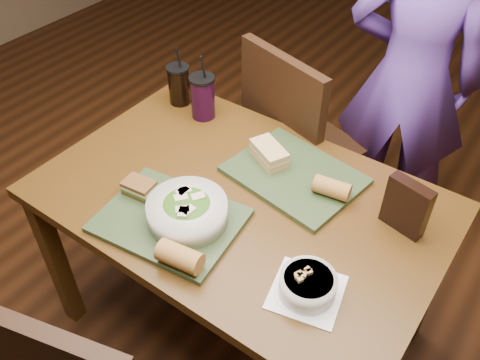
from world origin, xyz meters
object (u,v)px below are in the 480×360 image
(tray_near, at_px, (170,220))
(soup_bowl, at_px, (308,285))
(chip_bag, at_px, (406,207))
(baguette_near, at_px, (180,257))
(dining_table, at_px, (240,215))
(baguette_far, at_px, (332,188))
(sandwich_far, at_px, (269,153))
(sandwich_near, at_px, (139,188))
(diner, at_px, (410,79))
(salad_bowl, at_px, (187,210))
(cup_berry, at_px, (203,97))
(chair_far, at_px, (291,141))
(cup_cola, at_px, (179,85))
(tray_far, at_px, (294,175))

(tray_near, relative_size, soup_bowl, 1.87)
(tray_near, distance_m, chip_bag, 0.71)
(baguette_near, xyz_separation_m, chip_bag, (0.44, 0.51, 0.04))
(dining_table, distance_m, baguette_far, 0.32)
(dining_table, distance_m, sandwich_far, 0.24)
(sandwich_near, bearing_deg, diner, 68.82)
(baguette_near, bearing_deg, sandwich_near, 154.06)
(sandwich_far, relative_size, chip_bag, 0.92)
(salad_bowl, bearing_deg, baguette_near, -56.84)
(dining_table, bearing_deg, soup_bowl, -28.67)
(sandwich_far, bearing_deg, cup_berry, 165.49)
(diner, bearing_deg, cup_berry, 35.66)
(baguette_near, bearing_deg, chair_far, 100.82)
(sandwich_near, bearing_deg, cup_berry, 104.39)
(sandwich_far, relative_size, baguette_far, 1.39)
(diner, relative_size, baguette_far, 13.46)
(cup_cola, bearing_deg, cup_berry, -8.74)
(diner, bearing_deg, sandwich_far, 61.17)
(cup_cola, bearing_deg, tray_far, -11.40)
(sandwich_far, bearing_deg, baguette_far, -6.51)
(tray_far, height_order, cup_cola, cup_cola)
(salad_bowl, xyz_separation_m, cup_cola, (-0.46, 0.50, 0.02))
(chip_bag, bearing_deg, cup_berry, -175.35)
(soup_bowl, distance_m, sandwich_near, 0.63)
(tray_near, xyz_separation_m, sandwich_far, (0.09, 0.41, 0.04))
(baguette_near, distance_m, baguette_far, 0.54)
(dining_table, height_order, cup_berry, cup_berry)
(dining_table, relative_size, tray_far, 3.10)
(soup_bowl, relative_size, cup_berry, 0.85)
(tray_far, relative_size, baguette_near, 3.25)
(chair_far, relative_size, cup_berry, 3.81)
(salad_bowl, height_order, baguette_near, salad_bowl)
(tray_near, xyz_separation_m, salad_bowl, (0.05, 0.03, 0.05))
(cup_cola, bearing_deg, diner, 42.69)
(tray_near, bearing_deg, baguette_near, -38.59)
(tray_near, bearing_deg, tray_far, 63.55)
(chair_far, height_order, tray_near, chair_far)
(sandwich_near, bearing_deg, salad_bowl, -0.30)
(salad_bowl, xyz_separation_m, chip_bag, (0.53, 0.37, 0.03))
(dining_table, xyz_separation_m, sandwich_near, (-0.26, -0.19, 0.13))
(baguette_far, xyz_separation_m, chip_bag, (0.23, 0.01, 0.04))
(tray_near, distance_m, cup_cola, 0.67)
(chair_far, height_order, soup_bowl, chair_far)
(tray_near, distance_m, baguette_near, 0.19)
(tray_far, bearing_deg, dining_table, -117.51)
(diner, xyz_separation_m, sandwich_near, (-0.45, -1.15, 0.01))
(chair_far, distance_m, tray_far, 0.49)
(salad_bowl, relative_size, cup_cola, 0.99)
(sandwich_near, bearing_deg, soup_bowl, -0.79)
(tray_near, distance_m, sandwich_far, 0.42)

